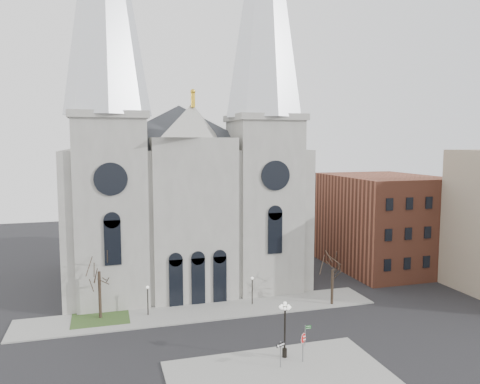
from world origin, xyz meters
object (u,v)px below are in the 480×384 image
object	(u,v)px
globe_lamp	(285,322)
street_name_sign	(306,333)
one_way_sign	(281,350)
stop_sign	(303,341)

from	to	relation	value
globe_lamp	street_name_sign	bearing A→B (deg)	30.98
globe_lamp	one_way_sign	bearing A→B (deg)	-121.97
stop_sign	one_way_sign	xyz separation A→B (m)	(-2.20, -0.38, -0.32)
stop_sign	street_name_sign	size ratio (longest dim) A/B	1.32
stop_sign	globe_lamp	xyz separation A→B (m)	(-1.17, 1.27, 1.33)
one_way_sign	street_name_sign	size ratio (longest dim) A/B	1.15
stop_sign	globe_lamp	size ratio (longest dim) A/B	0.51
stop_sign	street_name_sign	distance (m)	3.41
stop_sign	one_way_sign	distance (m)	2.26
one_way_sign	street_name_sign	world-z (taller)	one_way_sign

